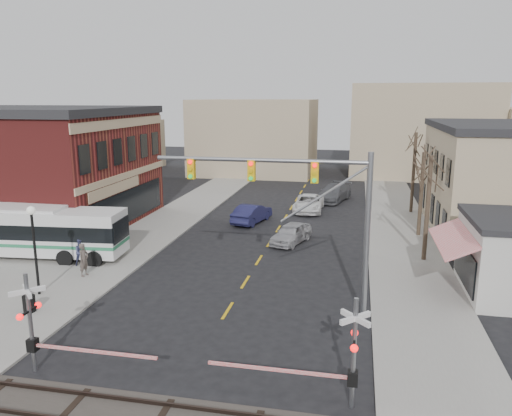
{
  "coord_description": "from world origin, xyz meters",
  "views": [
    {
      "loc": [
        6.02,
        -20.36,
        10.45
      ],
      "look_at": [
        -0.18,
        9.93,
        3.5
      ],
      "focal_mm": 35.0,
      "sensor_mm": 36.0,
      "label": 1
    }
  ],
  "objects_px": {
    "car_d": "(334,193)",
    "pedestrian_far": "(81,252)",
    "trash_bin": "(29,304)",
    "car_b": "(252,213)",
    "traffic_signal_mast": "(307,198)",
    "car_c": "(309,203)",
    "transit_bus": "(27,231)",
    "pedestrian_near": "(84,260)",
    "car_a": "(291,233)",
    "rr_crossing_east": "(341,354)",
    "rr_crossing_west": "(41,325)",
    "street_lamp": "(33,233)"
  },
  "relations": [
    {
      "from": "transit_bus",
      "to": "trash_bin",
      "type": "height_order",
      "value": "transit_bus"
    },
    {
      "from": "rr_crossing_east",
      "to": "trash_bin",
      "type": "height_order",
      "value": "rr_crossing_east"
    },
    {
      "from": "traffic_signal_mast",
      "to": "street_lamp",
      "type": "xyz_separation_m",
      "value": [
        -14.12,
        -0.83,
        -2.25
      ]
    },
    {
      "from": "trash_bin",
      "to": "car_b",
      "type": "bearing_deg",
      "value": 70.78
    },
    {
      "from": "car_d",
      "to": "transit_bus",
      "type": "bearing_deg",
      "value": -113.36
    },
    {
      "from": "car_d",
      "to": "pedestrian_near",
      "type": "height_order",
      "value": "pedestrian_near"
    },
    {
      "from": "street_lamp",
      "to": "traffic_signal_mast",
      "type": "bearing_deg",
      "value": 3.35
    },
    {
      "from": "traffic_signal_mast",
      "to": "car_a",
      "type": "xyz_separation_m",
      "value": [
        -2.26,
        11.68,
        -5.02
      ]
    },
    {
      "from": "traffic_signal_mast",
      "to": "car_a",
      "type": "relative_size",
      "value": 2.38
    },
    {
      "from": "car_a",
      "to": "rr_crossing_east",
      "type": "bearing_deg",
      "value": -59.59
    },
    {
      "from": "trash_bin",
      "to": "pedestrian_near",
      "type": "xyz_separation_m",
      "value": [
        0.01,
        5.1,
        0.57
      ]
    },
    {
      "from": "pedestrian_near",
      "to": "pedestrian_far",
      "type": "distance_m",
      "value": 2.09
    },
    {
      "from": "street_lamp",
      "to": "rr_crossing_west",
      "type": "bearing_deg",
      "value": -54.03
    },
    {
      "from": "street_lamp",
      "to": "car_a",
      "type": "xyz_separation_m",
      "value": [
        11.86,
        12.5,
        -2.77
      ]
    },
    {
      "from": "car_d",
      "to": "pedestrian_far",
      "type": "bearing_deg",
      "value": -105.13
    },
    {
      "from": "rr_crossing_west",
      "to": "rr_crossing_east",
      "type": "xyz_separation_m",
      "value": [
        11.26,
        0.1,
        0.0
      ]
    },
    {
      "from": "rr_crossing_west",
      "to": "trash_bin",
      "type": "distance_m",
      "value": 6.22
    },
    {
      "from": "rr_crossing_east",
      "to": "car_b",
      "type": "relative_size",
      "value": 1.15
    },
    {
      "from": "rr_crossing_west",
      "to": "car_a",
      "type": "height_order",
      "value": "rr_crossing_west"
    },
    {
      "from": "trash_bin",
      "to": "pedestrian_far",
      "type": "bearing_deg",
      "value": 99.92
    },
    {
      "from": "traffic_signal_mast",
      "to": "car_c",
      "type": "distance_m",
      "value": 22.83
    },
    {
      "from": "pedestrian_near",
      "to": "transit_bus",
      "type": "bearing_deg",
      "value": 71.49
    },
    {
      "from": "street_lamp",
      "to": "pedestrian_far",
      "type": "height_order",
      "value": "street_lamp"
    },
    {
      "from": "traffic_signal_mast",
      "to": "rr_crossing_east",
      "type": "relative_size",
      "value": 1.84
    },
    {
      "from": "car_b",
      "to": "car_c",
      "type": "relative_size",
      "value": 0.89
    },
    {
      "from": "traffic_signal_mast",
      "to": "car_d",
      "type": "relative_size",
      "value": 1.76
    },
    {
      "from": "rr_crossing_west",
      "to": "car_d",
      "type": "xyz_separation_m",
      "value": [
        9.28,
        34.87,
        -1.12
      ]
    },
    {
      "from": "trash_bin",
      "to": "pedestrian_near",
      "type": "distance_m",
      "value": 5.13
    },
    {
      "from": "pedestrian_far",
      "to": "trash_bin",
      "type": "bearing_deg",
      "value": -131.89
    },
    {
      "from": "traffic_signal_mast",
      "to": "pedestrian_far",
      "type": "distance_m",
      "value": 15.68
    },
    {
      "from": "car_b",
      "to": "trash_bin",
      "type": "bearing_deg",
      "value": 84.19
    },
    {
      "from": "transit_bus",
      "to": "car_c",
      "type": "xyz_separation_m",
      "value": [
        16.71,
        17.31,
        -1.09
      ]
    },
    {
      "from": "rr_crossing_west",
      "to": "pedestrian_far",
      "type": "height_order",
      "value": "rr_crossing_west"
    },
    {
      "from": "rr_crossing_west",
      "to": "car_d",
      "type": "distance_m",
      "value": 36.1
    },
    {
      "from": "traffic_signal_mast",
      "to": "car_d",
      "type": "height_order",
      "value": "traffic_signal_mast"
    },
    {
      "from": "transit_bus",
      "to": "car_c",
      "type": "distance_m",
      "value": 24.09
    },
    {
      "from": "car_b",
      "to": "car_c",
      "type": "xyz_separation_m",
      "value": [
        4.27,
        5.2,
        -0.04
      ]
    },
    {
      "from": "rr_crossing_east",
      "to": "pedestrian_near",
      "type": "relative_size",
      "value": 2.85
    },
    {
      "from": "traffic_signal_mast",
      "to": "pedestrian_far",
      "type": "height_order",
      "value": "traffic_signal_mast"
    },
    {
      "from": "car_a",
      "to": "pedestrian_near",
      "type": "height_order",
      "value": "pedestrian_near"
    },
    {
      "from": "car_a",
      "to": "car_b",
      "type": "xyz_separation_m",
      "value": [
        -4.04,
        5.3,
        0.06
      ]
    },
    {
      "from": "car_d",
      "to": "pedestrian_far",
      "type": "relative_size",
      "value": 3.47
    },
    {
      "from": "trash_bin",
      "to": "car_c",
      "type": "height_order",
      "value": "car_c"
    },
    {
      "from": "car_b",
      "to": "pedestrian_far",
      "type": "distance_m",
      "value": 15.38
    },
    {
      "from": "pedestrian_near",
      "to": "rr_crossing_east",
      "type": "bearing_deg",
      "value": -115.11
    },
    {
      "from": "trash_bin",
      "to": "pedestrian_far",
      "type": "height_order",
      "value": "pedestrian_far"
    },
    {
      "from": "car_c",
      "to": "car_a",
      "type": "bearing_deg",
      "value": -91.08
    },
    {
      "from": "transit_bus",
      "to": "traffic_signal_mast",
      "type": "relative_size",
      "value": 1.25
    },
    {
      "from": "rr_crossing_east",
      "to": "traffic_signal_mast",
      "type": "bearing_deg",
      "value": 104.96
    },
    {
      "from": "pedestrian_near",
      "to": "car_a",
      "type": "bearing_deg",
      "value": -41.95
    }
  ]
}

